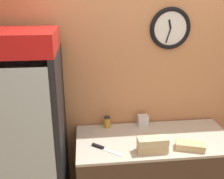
% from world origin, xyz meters
% --- Properties ---
extents(wall_back, '(5.20, 0.10, 2.70)m').
position_xyz_m(wall_back, '(0.00, 1.31, 1.36)').
color(wall_back, tan).
rests_on(wall_back, ground_plane).
extents(prep_counter, '(1.57, 0.71, 0.90)m').
position_xyz_m(prep_counter, '(0.00, 0.91, 0.45)').
color(prep_counter, '#4C3828').
rests_on(prep_counter, ground_plane).
extents(beverage_cooler, '(0.80, 0.72, 1.99)m').
position_xyz_m(beverage_cooler, '(-1.29, 0.95, 1.10)').
color(beverage_cooler, black).
rests_on(beverage_cooler, ground_plane).
extents(sandwich_stack_bottom, '(0.28, 0.13, 0.07)m').
position_xyz_m(sandwich_stack_bottom, '(-0.09, 0.68, 0.94)').
color(sandwich_stack_bottom, tan).
rests_on(sandwich_stack_bottom, prep_counter).
extents(sandwich_stack_middle, '(0.28, 0.12, 0.07)m').
position_xyz_m(sandwich_stack_middle, '(-0.09, 0.68, 1.01)').
color(sandwich_stack_middle, beige).
rests_on(sandwich_stack_middle, sandwich_stack_bottom).
extents(sandwich_flat_left, '(0.29, 0.20, 0.07)m').
position_xyz_m(sandwich_flat_left, '(0.27, 0.68, 0.94)').
color(sandwich_flat_left, tan).
rests_on(sandwich_flat_left, prep_counter).
extents(chefs_knife, '(0.29, 0.24, 0.02)m').
position_xyz_m(chefs_knife, '(-0.53, 0.77, 0.91)').
color(chefs_knife, silver).
rests_on(chefs_knife, prep_counter).
extents(condiment_jar, '(0.07, 0.07, 0.12)m').
position_xyz_m(condiment_jar, '(-0.45, 1.20, 0.96)').
color(condiment_jar, gold).
rests_on(condiment_jar, prep_counter).
extents(napkin_dispenser, '(0.11, 0.09, 0.12)m').
position_xyz_m(napkin_dispenser, '(-0.06, 1.19, 0.96)').
color(napkin_dispenser, silver).
rests_on(napkin_dispenser, prep_counter).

